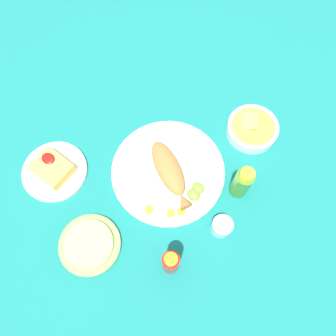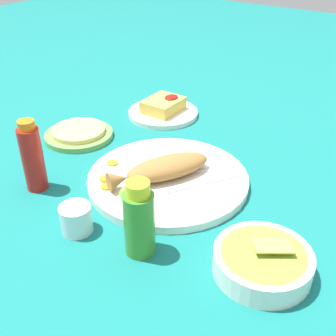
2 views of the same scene
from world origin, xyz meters
name	(u,v)px [view 1 (image 1 of 2)]	position (x,y,z in m)	size (l,w,h in m)	color
ground_plane	(168,172)	(0.00, 0.00, 0.00)	(4.00, 4.00, 0.00)	#146B66
main_plate	(168,171)	(0.00, 0.00, 0.01)	(0.36, 0.36, 0.02)	white
fried_fish	(169,171)	(-0.01, 0.01, 0.04)	(0.23, 0.16, 0.04)	#996633
fork_near	(163,144)	(0.07, -0.06, 0.02)	(0.13, 0.15, 0.00)	silver
fork_far	(177,145)	(0.03, -0.09, 0.02)	(0.17, 0.11, 0.00)	silver
carrot_slice_near	(149,210)	(-0.03, 0.14, 0.02)	(0.03, 0.03, 0.00)	orange
carrot_slice_mid	(171,213)	(-0.09, 0.10, 0.02)	(0.03, 0.03, 0.00)	orange
carrot_slice_far	(181,211)	(-0.11, 0.08, 0.02)	(0.03, 0.03, 0.00)	orange
lime_wedge_main	(194,195)	(-0.11, 0.02, 0.03)	(0.04, 0.04, 0.02)	#6BB233
lime_wedge_side	(198,188)	(-0.11, -0.01, 0.03)	(0.04, 0.04, 0.02)	#6BB233
hot_sauce_bottle_red	(171,263)	(-0.18, 0.22, 0.08)	(0.05, 0.05, 0.16)	#B21914
hot_sauce_bottle_green	(242,183)	(-0.21, -0.08, 0.07)	(0.05, 0.05, 0.15)	#3D8428
salt_cup	(221,227)	(-0.23, 0.05, 0.02)	(0.06, 0.06, 0.05)	silver
side_plate_fries	(55,171)	(0.29, 0.22, 0.01)	(0.20, 0.20, 0.01)	white
fries_pile	(52,168)	(0.29, 0.22, 0.03)	(0.11, 0.09, 0.04)	gold
guacamole_bowl	(252,129)	(-0.13, -0.28, 0.02)	(0.17, 0.17, 0.05)	white
tortilla_plate	(90,245)	(0.04, 0.32, 0.01)	(0.18, 0.18, 0.01)	#6B9E4C
tortilla_stack	(89,244)	(0.04, 0.32, 0.02)	(0.14, 0.14, 0.01)	#E0C666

